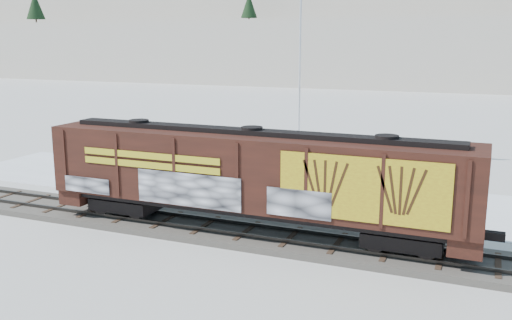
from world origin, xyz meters
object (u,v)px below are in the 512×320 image
at_px(car_white, 220,175).
at_px(flagpole, 301,90).
at_px(car_silver, 216,175).
at_px(hopper_railcar, 252,174).
at_px(car_dark, 351,188).

bearing_deg(car_white, flagpole, -3.97).
height_order(car_silver, car_white, car_white).
distance_m(hopper_railcar, flagpole, 16.16).
bearing_deg(flagpole, car_white, -101.56).
distance_m(flagpole, car_white, 10.01).
bearing_deg(car_dark, car_white, 114.31).
distance_m(hopper_railcar, car_white, 8.58).
height_order(flagpole, car_dark, flagpole).
bearing_deg(hopper_railcar, flagpole, 100.94).
relative_size(hopper_railcar, car_silver, 4.63).
height_order(car_silver, car_dark, car_dark).
relative_size(flagpole, car_silver, 3.32).
xyz_separation_m(hopper_railcar, car_silver, (-5.31, 7.17, -2.12)).
xyz_separation_m(flagpole, car_dark, (5.64, -8.55, -4.25)).
relative_size(flagpole, car_white, 2.61).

